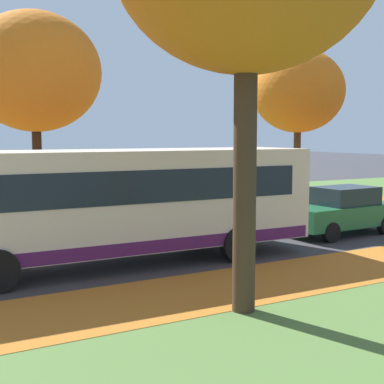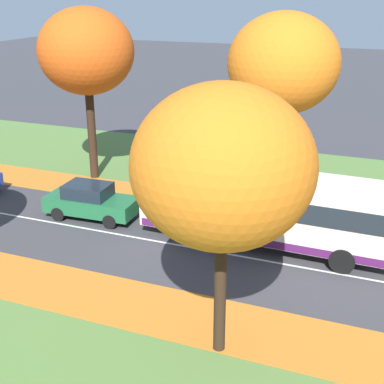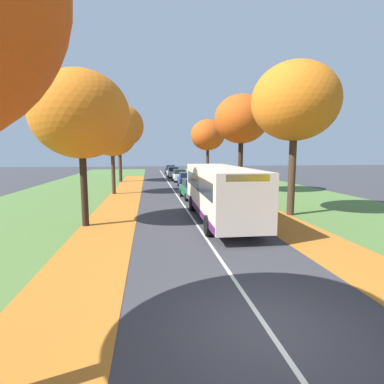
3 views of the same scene
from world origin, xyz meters
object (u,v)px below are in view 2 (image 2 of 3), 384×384
at_px(tree_right_near, 283,64).
at_px(tree_right_mid, 86,52).
at_px(tree_left_near, 223,167).
at_px(bus, 268,206).
at_px(car_green_lead, 91,201).

height_order(tree_right_near, tree_right_mid, tree_right_mid).
bearing_deg(tree_left_near, tree_right_near, 5.26).
height_order(tree_left_near, bus, tree_left_near).
bearing_deg(tree_right_near, tree_left_near, -174.74).
height_order(tree_right_near, bus, tree_right_near).
relative_size(tree_left_near, car_green_lead, 1.83).
bearing_deg(tree_right_mid, tree_left_near, -136.17).
distance_m(tree_right_near, bus, 6.85).
distance_m(tree_left_near, tree_right_mid, 16.44).
xyz_separation_m(tree_left_near, car_green_lead, (6.90, 8.54, -4.82)).
height_order(bus, car_green_lead, bus).
xyz_separation_m(tree_right_near, tree_right_mid, (0.01, 10.27, 0.11)).
distance_m(tree_right_near, car_green_lead, 10.70).
xyz_separation_m(bus, car_green_lead, (-0.29, 8.16, -0.89)).
xyz_separation_m(tree_left_near, bus, (7.19, 0.38, -3.93)).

